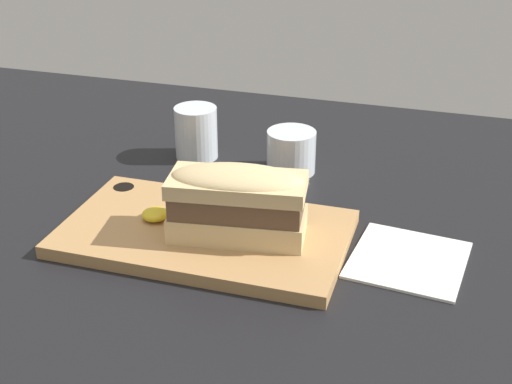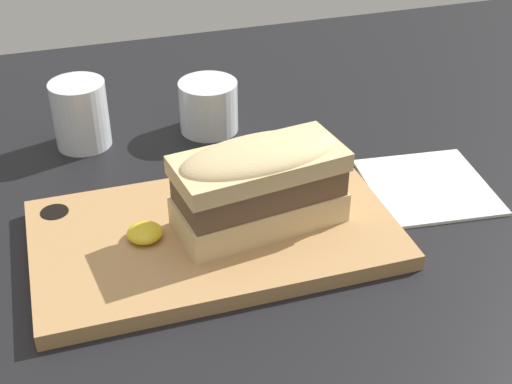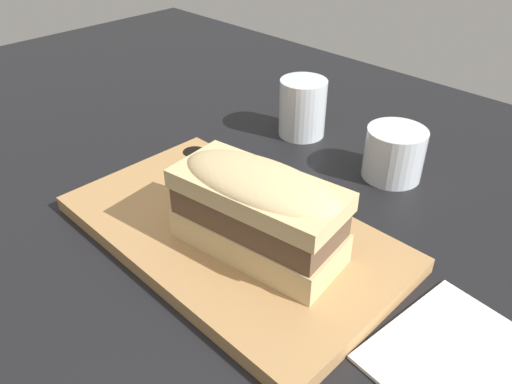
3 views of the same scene
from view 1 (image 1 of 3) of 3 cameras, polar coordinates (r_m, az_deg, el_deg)
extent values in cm
cube|color=black|center=(102.02, -5.91, -4.12)|extent=(177.58, 125.39, 2.00)
cube|color=tan|center=(100.34, -4.11, -3.33)|extent=(39.65, 22.91, 1.86)
cylinder|color=black|center=(112.98, -10.53, 0.20)|extent=(3.21, 3.21, 0.93)
cube|color=#DBBC84|center=(96.82, -1.53, -2.64)|extent=(19.27, 10.77, 3.48)
cube|color=brown|center=(95.24, -1.56, -0.92)|extent=(18.50, 10.34, 3.10)
cube|color=#DBBC84|center=(94.06, -1.57, 0.48)|extent=(19.27, 10.77, 2.09)
ellipsoid|color=#DBBC84|center=(93.67, -1.58, 0.96)|extent=(18.89, 10.56, 3.14)
ellipsoid|color=gold|center=(102.42, -8.06, -1.78)|extent=(3.88, 3.88, 1.55)
cylinder|color=silver|center=(124.69, -4.81, 4.76)|extent=(7.41, 7.41, 9.12)
cylinder|color=silver|center=(125.57, -4.77, 3.78)|extent=(6.52, 6.52, 4.10)
cylinder|color=silver|center=(119.22, 2.83, 3.25)|extent=(8.20, 8.20, 7.18)
cylinder|color=#5B141E|center=(119.60, 2.82, 2.84)|extent=(7.38, 7.38, 4.91)
cube|color=white|center=(97.66, 12.09, -5.34)|extent=(16.14, 16.62, 0.40)
camera|label=2|loc=(0.50, -52.92, 13.78)|focal=50.00mm
camera|label=3|loc=(0.52, 19.08, 10.01)|focal=35.00mm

